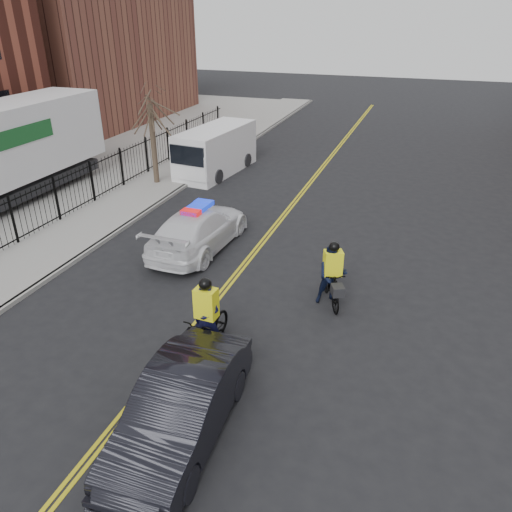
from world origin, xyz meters
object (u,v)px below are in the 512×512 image
Objects in this scene: dark_sedan at (181,408)px; cyclist_near at (207,325)px; cargo_van at (214,152)px; cyclist_far at (332,280)px; police_cruiser at (199,229)px.

dark_sedan is 3.14m from cyclist_near.
cargo_van reaches higher than dark_sedan.
cyclist_far is (9.02, -11.53, -0.39)m from cargo_van.
dark_sedan is 19.42m from cargo_van.
cargo_van is at bearing -68.10° from police_cruiser.
cargo_van is (-3.36, 9.23, 0.42)m from police_cruiser.
cargo_van is 2.68× the size of cyclist_near.
police_cruiser is 6.51m from cyclist_near.
cyclist_near is (-0.77, 3.04, -0.03)m from dark_sedan.
cargo_van is 2.86× the size of cyclist_far.
cargo_van reaches higher than cyclist_far.
cyclist_near is at bearing -152.41° from cyclist_far.
cyclist_far reaches higher than police_cruiser.
dark_sedan is (3.74, -8.83, -0.00)m from police_cruiser.
cyclist_far is at bearing 70.92° from dark_sedan.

